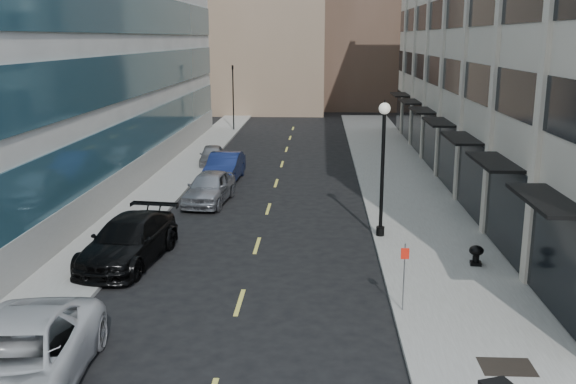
# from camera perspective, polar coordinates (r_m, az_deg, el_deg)

# --- Properties ---
(sidewalk_right) EXTENTS (5.00, 80.00, 0.15)m
(sidewalk_right) POSITION_cam_1_polar(r_m,az_deg,el_deg) (33.26, 11.23, -1.52)
(sidewalk_right) COLOR gray
(sidewalk_right) RESTS_ON ground
(sidewalk_left) EXTENTS (3.00, 80.00, 0.15)m
(sidewalk_left) POSITION_cam_1_polar(r_m,az_deg,el_deg) (34.14, -12.71, -1.21)
(sidewalk_left) COLOR gray
(sidewalk_left) RESTS_ON ground
(building_right) EXTENTS (15.30, 46.50, 18.25)m
(building_right) POSITION_cam_1_polar(r_m,az_deg,el_deg) (41.34, 23.79, 13.02)
(building_right) COLOR beige
(building_right) RESTS_ON ground
(building_left) EXTENTS (16.14, 46.00, 20.00)m
(building_left) POSITION_cam_1_polar(r_m,az_deg,el_deg) (43.01, -23.47, 14.36)
(building_left) COLOR silver
(building_left) RESTS_ON ground
(skyline_tan_far) EXTENTS (12.00, 14.00, 22.00)m
(skyline_tan_far) POSITION_cam_1_polar(r_m,az_deg,el_deg) (91.33, -7.89, 14.97)
(skyline_tan_far) COLOR #876F58
(skyline_tan_far) RESTS_ON ground
(skyline_stone) EXTENTS (10.00, 14.00, 20.00)m
(skyline_stone) POSITION_cam_1_polar(r_m,az_deg,el_deg) (79.30, 14.50, 14.18)
(skyline_stone) COLOR beige
(skyline_stone) RESTS_ON ground
(grate_far) EXTENTS (1.40, 1.00, 0.01)m
(grate_far) POSITION_cam_1_polar(r_m,az_deg,el_deg) (18.41, 18.88, -14.49)
(grate_far) COLOR black
(grate_far) RESTS_ON sidewalk_right
(road_centerline) EXTENTS (0.15, 68.20, 0.01)m
(road_centerline) POSITION_cam_1_polar(r_m,az_deg,el_deg) (30.14, -2.22, -2.98)
(road_centerline) COLOR #D8CC4C
(road_centerline) RESTS_ON ground
(traffic_signal) EXTENTS (0.66, 0.66, 6.98)m
(traffic_signal) POSITION_cam_1_polar(r_m,az_deg,el_deg) (60.39, -4.94, 10.80)
(traffic_signal) COLOR black
(traffic_signal) RESTS_ON ground
(car_white_van) EXTENTS (3.69, 6.92, 1.85)m
(car_white_van) POSITION_cam_1_polar(r_m,az_deg,el_deg) (17.40, -23.00, -13.72)
(car_white_van) COLOR silver
(car_white_van) RESTS_ON ground
(car_black_pickup) EXTENTS (3.17, 6.32, 1.76)m
(car_black_pickup) POSITION_cam_1_polar(r_m,az_deg,el_deg) (25.80, -13.98, -4.22)
(car_black_pickup) COLOR black
(car_black_pickup) RESTS_ON ground
(car_silver_sedan) EXTENTS (2.50, 5.19, 1.71)m
(car_silver_sedan) POSITION_cam_1_polar(r_m,az_deg,el_deg) (34.18, -6.99, 0.39)
(car_silver_sedan) COLOR gray
(car_silver_sedan) RESTS_ON ground
(car_blue_sedan) EXTENTS (2.03, 5.27, 1.71)m
(car_blue_sedan) POSITION_cam_1_polar(r_m,az_deg,el_deg) (39.44, -5.66, 2.20)
(car_blue_sedan) COLOR #152150
(car_blue_sedan) RESTS_ON ground
(car_grey_sedan) EXTENTS (2.02, 4.17, 1.37)m
(car_grey_sedan) POSITION_cam_1_polar(r_m,az_deg,el_deg) (44.54, -6.77, 3.26)
(car_grey_sedan) COLOR gray
(car_grey_sedan) RESTS_ON ground
(lamppost) EXTENTS (0.49, 0.49, 5.93)m
(lamppost) POSITION_cam_1_polar(r_m,az_deg,el_deg) (27.59, 8.43, 3.08)
(lamppost) COLOR black
(lamppost) RESTS_ON sidewalk_right
(sign_post) EXTENTS (0.26, 0.06, 2.22)m
(sign_post) POSITION_cam_1_polar(r_m,az_deg,el_deg) (20.51, 10.31, -6.59)
(sign_post) COLOR slate
(sign_post) RESTS_ON sidewalk_right
(urn_planter) EXTENTS (0.55, 0.55, 0.76)m
(urn_planter) POSITION_cam_1_polar(r_m,az_deg,el_deg) (25.48, 16.39, -5.24)
(urn_planter) COLOR black
(urn_planter) RESTS_ON sidewalk_right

